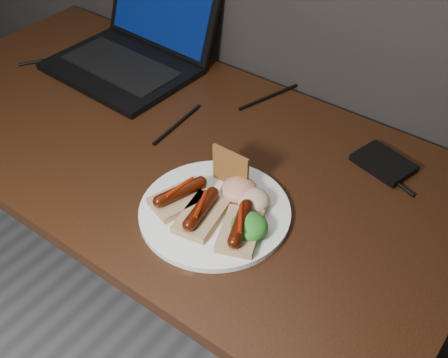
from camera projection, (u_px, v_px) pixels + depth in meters
desk at (167, 169)px, 1.34m from camera, size 1.40×0.70×0.75m
laptop at (135, 45)px, 1.50m from camera, size 0.38×0.37×0.25m
hard_drive at (384, 163)px, 1.20m from camera, size 0.14×0.11×0.02m
desk_cables at (204, 104)px, 1.38m from camera, size 1.06×0.44×0.01m
plate at (215, 212)px, 1.09m from camera, size 0.37×0.37×0.01m
bread_sausage_left at (181, 196)px, 1.09m from camera, size 0.10×0.13×0.04m
bread_sausage_center at (201, 213)px, 1.06m from camera, size 0.09×0.13×0.04m
bread_sausage_right at (240, 228)px, 1.03m from camera, size 0.11×0.13×0.04m
crispbread at (231, 168)px, 1.12m from camera, size 0.09×0.01×0.08m
salad_greens at (249, 226)px, 1.03m from camera, size 0.07×0.07×0.04m
salsa_mound at (239, 190)px, 1.10m from camera, size 0.07×0.07×0.04m
coleslaw_mound at (253, 200)px, 1.09m from camera, size 0.06×0.06×0.04m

